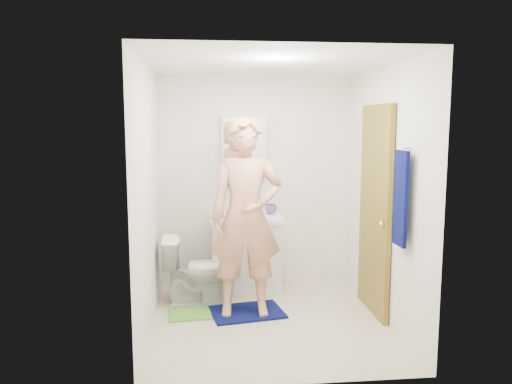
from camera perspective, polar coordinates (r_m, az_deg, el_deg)
The scene contains 22 objects.
floor at distance 4.94m, azimuth 1.48°, elevation -14.55°, with size 2.20×2.40×0.02m, color beige.
ceiling at distance 4.60m, azimuth 1.59°, elevation 14.58°, with size 2.20×2.40×0.02m, color white.
wall_back at distance 5.81m, azimuth 0.01°, elevation 1.20°, with size 2.20×0.02×2.40m, color white.
wall_front at distance 3.43m, azimuth 4.11°, elevation -3.40°, with size 2.20×0.02×2.40m, color white.
wall_left at distance 4.61m, azimuth -12.30°, elevation -0.70°, with size 0.02×2.40×2.40m, color white.
wall_right at distance 4.88m, azimuth 14.57°, elevation -0.31°, with size 0.02×2.40×2.40m, color white.
vanity_cabinet at distance 5.65m, azimuth -1.21°, elevation -7.24°, with size 0.75×0.55×0.80m, color white.
countertop at distance 5.56m, azimuth -1.22°, elevation -3.01°, with size 0.79×0.59×0.05m, color white.
sink_basin at distance 5.56m, azimuth -1.22°, elevation -2.86°, with size 0.40×0.40×0.03m, color white.
faucet at distance 5.72m, azimuth -1.37°, elevation -1.84°, with size 0.03×0.03×0.12m, color silver.
medicine_cabinet at distance 5.69m, azimuth -1.43°, elevation 5.10°, with size 0.50×0.12×0.70m, color white.
mirror_panel at distance 5.63m, azimuth -1.38°, elevation 5.07°, with size 0.46×0.01×0.66m, color white.
door at distance 5.03m, azimuth 13.43°, elevation -2.05°, with size 0.05×0.80×2.05m, color olive.
door_knob at distance 4.74m, azimuth 14.21°, elevation -3.61°, with size 0.07×0.07×0.07m, color gold.
towel at distance 4.32m, azimuth 16.21°, elevation -0.72°, with size 0.03×0.24×0.80m, color #080F4E.
towel_hook at distance 4.30m, azimuth 16.92°, elevation 4.84°, with size 0.02×0.02×0.06m, color silver.
toilet at distance 5.30m, azimuth -6.76°, elevation -8.82°, with size 0.40×0.70×0.71m, color white.
bath_mat at distance 5.10m, azimuth -1.04°, elevation -13.56°, with size 0.70×0.50×0.02m, color #080F4E.
green_rug at distance 5.10m, azimuth -7.59°, elevation -13.64°, with size 0.41×0.35×0.02m, color #60AD39.
soap_dispenser at distance 5.45m, azimuth -4.31°, elevation -1.85°, with size 0.09×0.10×0.21m, color #B67055.
toothbrush_cup at distance 5.68m, azimuth 1.71°, elevation -1.98°, with size 0.14×0.14×0.11m, color #7D3A81.
man at distance 4.79m, azimuth -1.15°, elevation -2.91°, with size 0.70×0.46×1.91m, color tan.
Camera 1 is at (-0.58, -4.53, 1.86)m, focal length 35.00 mm.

